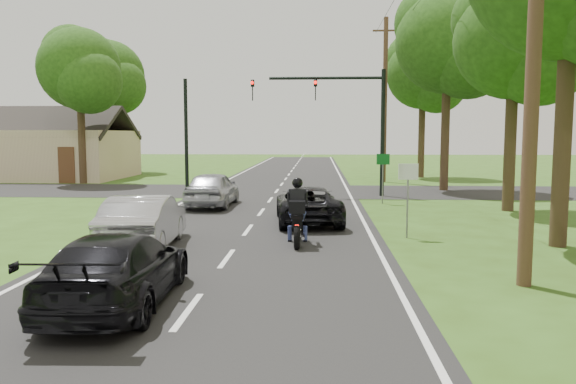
% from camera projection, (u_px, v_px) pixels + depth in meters
% --- Properties ---
extents(ground, '(140.00, 140.00, 0.00)m').
position_uv_depth(ground, '(227.00, 259.00, 13.32)').
color(ground, '#2F4C15').
rests_on(ground, ground).
extents(road, '(8.00, 100.00, 0.01)m').
position_uv_depth(road, '(266.00, 206.00, 23.25)').
color(road, black).
rests_on(road, ground).
extents(cross_road, '(60.00, 7.00, 0.01)m').
position_uv_depth(cross_road, '(277.00, 191.00, 29.21)').
color(cross_road, black).
rests_on(cross_road, ground).
extents(motorcycle_rider, '(0.60, 2.12, 1.83)m').
position_uv_depth(motorcycle_rider, '(297.00, 218.00, 15.03)').
color(motorcycle_rider, black).
rests_on(motorcycle_rider, ground).
extents(dark_suv, '(2.45, 4.59, 1.23)m').
position_uv_depth(dark_suv, '(308.00, 204.00, 18.69)').
color(dark_suv, black).
rests_on(dark_suv, road).
extents(silver_sedan, '(1.79, 4.33, 1.39)m').
position_uv_depth(silver_sedan, '(144.00, 221.00, 14.47)').
color(silver_sedan, '#BABAC0').
rests_on(silver_sedan, road).
extents(silver_suv, '(1.78, 4.26, 1.44)m').
position_uv_depth(silver_suv, '(213.00, 189.00, 22.91)').
color(silver_suv, '#A2A4AA').
rests_on(silver_suv, road).
extents(dark_car_behind, '(1.96, 4.46, 1.27)m').
position_uv_depth(dark_car_behind, '(118.00, 269.00, 9.64)').
color(dark_car_behind, black).
rests_on(dark_car_behind, road).
extents(traffic_signal, '(6.38, 0.44, 6.00)m').
position_uv_depth(traffic_signal, '(344.00, 109.00, 26.62)').
color(traffic_signal, black).
rests_on(traffic_signal, ground).
extents(signal_pole_far, '(0.20, 0.20, 6.00)m').
position_uv_depth(signal_pole_far, '(186.00, 133.00, 31.17)').
color(signal_pole_far, black).
rests_on(signal_pole_far, ground).
extents(utility_pole_near, '(1.60, 0.28, 10.00)m').
position_uv_depth(utility_pole_near, '(535.00, 20.00, 10.48)').
color(utility_pole_near, brown).
rests_on(utility_pole_near, ground).
extents(utility_pole_far, '(1.60, 0.28, 10.00)m').
position_uv_depth(utility_pole_far, '(385.00, 99.00, 34.32)').
color(utility_pole_far, brown).
rests_on(utility_pole_far, ground).
extents(sign_white, '(0.55, 0.07, 2.12)m').
position_uv_depth(sign_white, '(408.00, 182.00, 15.86)').
color(sign_white, slate).
rests_on(sign_white, ground).
extents(sign_green, '(0.55, 0.07, 2.12)m').
position_uv_depth(sign_green, '(383.00, 166.00, 23.80)').
color(sign_green, slate).
rests_on(sign_green, ground).
extents(tree_row_c, '(4.80, 4.65, 8.76)m').
position_uv_depth(tree_row_c, '(523.00, 46.00, 20.89)').
color(tree_row_c, '#332316').
rests_on(tree_row_c, ground).
extents(tree_row_d, '(5.76, 5.58, 10.45)m').
position_uv_depth(tree_row_d, '(455.00, 46.00, 28.71)').
color(tree_row_d, '#332316').
rests_on(tree_row_d, ground).
extents(tree_row_e, '(5.28, 5.12, 9.61)m').
position_uv_depth(tree_row_e, '(428.00, 76.00, 37.71)').
color(tree_row_e, '#332316').
rests_on(tree_row_e, ground).
extents(tree_left_near, '(5.12, 4.96, 9.22)m').
position_uv_depth(tree_left_near, '(82.00, 73.00, 32.94)').
color(tree_left_near, '#332316').
rests_on(tree_left_near, ground).
extents(tree_left_far, '(5.76, 5.58, 10.14)m').
position_uv_depth(tree_left_far, '(112.00, 79.00, 42.89)').
color(tree_left_far, '#332316').
rests_on(tree_left_far, ground).
extents(house, '(10.20, 8.00, 4.84)m').
position_uv_depth(house, '(49.00, 152.00, 37.84)').
color(house, tan).
rests_on(house, ground).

